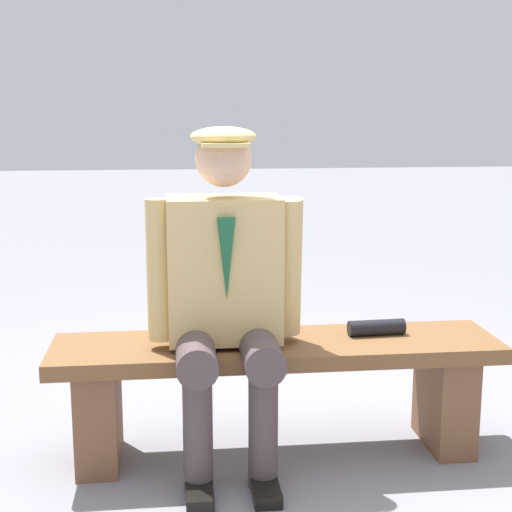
% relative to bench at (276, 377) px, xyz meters
% --- Properties ---
extents(ground_plane, '(30.00, 30.00, 0.00)m').
position_rel_bench_xyz_m(ground_plane, '(0.00, 0.00, -0.33)').
color(ground_plane, gray).
extents(bench, '(1.79, 0.42, 0.48)m').
position_rel_bench_xyz_m(bench, '(0.00, 0.00, 0.00)').
color(bench, brown).
rests_on(bench, ground).
extents(seated_man, '(0.61, 0.58, 1.33)m').
position_rel_bench_xyz_m(seated_man, '(0.21, 0.06, 0.41)').
color(seated_man, tan).
rests_on(seated_man, ground).
extents(rolled_magazine, '(0.24, 0.08, 0.06)m').
position_rel_bench_xyz_m(rolled_magazine, '(-0.42, -0.04, 0.18)').
color(rolled_magazine, black).
rests_on(rolled_magazine, bench).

